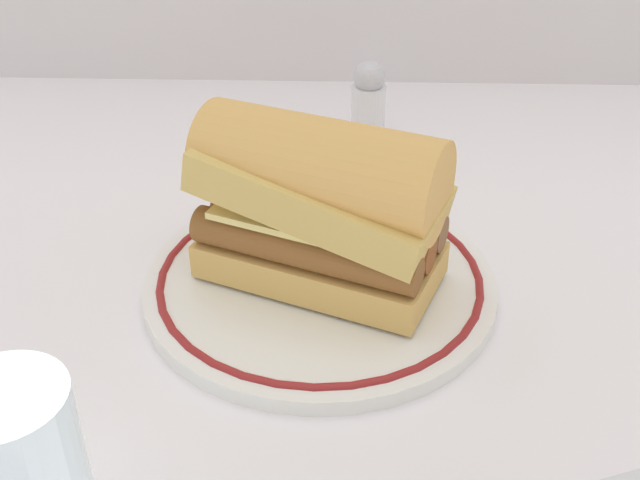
# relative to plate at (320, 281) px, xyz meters

# --- Properties ---
(ground_plane) EXTENTS (1.50, 1.50, 0.00)m
(ground_plane) POSITION_rel_plate_xyz_m (-0.02, 0.02, -0.01)
(ground_plane) COLOR white
(plate) EXTENTS (0.26, 0.26, 0.01)m
(plate) POSITION_rel_plate_xyz_m (0.00, 0.00, 0.00)
(plate) COLOR white
(plate) RESTS_ON ground_plane
(sausage_sandwich) EXTENTS (0.19, 0.14, 0.12)m
(sausage_sandwich) POSITION_rel_plate_xyz_m (0.00, 0.00, 0.07)
(sausage_sandwich) COLOR tan
(sausage_sandwich) RESTS_ON plate
(salt_shaker) EXTENTS (0.04, 0.04, 0.08)m
(salt_shaker) POSITION_rel_plate_xyz_m (0.04, 0.26, 0.03)
(salt_shaker) COLOR white
(salt_shaker) RESTS_ON ground_plane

